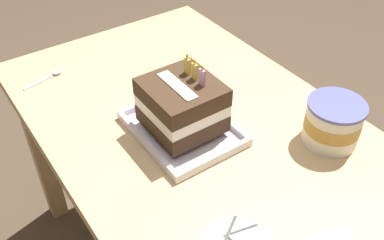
{
  "coord_description": "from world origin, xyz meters",
  "views": [
    {
      "loc": [
        0.69,
        -0.51,
        1.43
      ],
      "look_at": [
        -0.01,
        -0.03,
        0.71
      ],
      "focal_mm": 41.22,
      "sensor_mm": 36.0,
      "label": 1
    }
  ],
  "objects_px": {
    "foil_tray": "(182,129)",
    "birthday_cake": "(182,105)",
    "serving_spoon_near_tray": "(52,75)",
    "ice_cream_tub": "(333,122)"
  },
  "relations": [
    {
      "from": "foil_tray",
      "to": "ice_cream_tub",
      "type": "bearing_deg",
      "value": 50.34
    },
    {
      "from": "foil_tray",
      "to": "serving_spoon_near_tray",
      "type": "height_order",
      "value": "foil_tray"
    },
    {
      "from": "birthday_cake",
      "to": "ice_cream_tub",
      "type": "xyz_separation_m",
      "value": [
        0.23,
        0.28,
        -0.03
      ]
    },
    {
      "from": "foil_tray",
      "to": "serving_spoon_near_tray",
      "type": "distance_m",
      "value": 0.47
    },
    {
      "from": "foil_tray",
      "to": "birthday_cake",
      "type": "bearing_deg",
      "value": 90.0
    },
    {
      "from": "birthday_cake",
      "to": "serving_spoon_near_tray",
      "type": "relative_size",
      "value": 1.39
    },
    {
      "from": "foil_tray",
      "to": "ice_cream_tub",
      "type": "xyz_separation_m",
      "value": [
        0.23,
        0.28,
        0.05
      ]
    },
    {
      "from": "birthday_cake",
      "to": "serving_spoon_near_tray",
      "type": "bearing_deg",
      "value": -157.23
    },
    {
      "from": "birthday_cake",
      "to": "ice_cream_tub",
      "type": "relative_size",
      "value": 1.27
    },
    {
      "from": "foil_tray",
      "to": "ice_cream_tub",
      "type": "relative_size",
      "value": 2.03
    }
  ]
}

